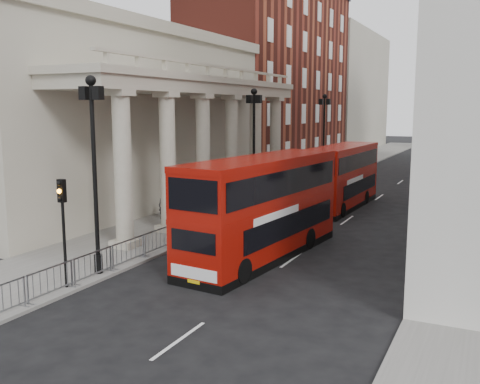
{
  "coord_description": "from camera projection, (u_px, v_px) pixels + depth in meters",
  "views": [
    {
      "loc": [
        14.54,
        -13.21,
        7.1
      ],
      "look_at": [
        2.52,
        11.44,
        2.8
      ],
      "focal_mm": 40.0,
      "sensor_mm": 36.0,
      "label": 1
    }
  ],
  "objects": [
    {
      "name": "traffic_light",
      "position": [
        63.0,
        213.0,
        20.62
      ],
      "size": [
        0.28,
        0.33,
        4.3
      ],
      "color": "black",
      "rests_on": "sidewalk_west"
    },
    {
      "name": "lamp_post_mid",
      "position": [
        254.0,
        141.0,
        36.39
      ],
      "size": [
        1.05,
        0.44,
        8.32
      ],
      "color": "black",
      "rests_on": "sidewalk_west"
    },
    {
      "name": "pedestrian_c",
      "position": [
        222.0,
        200.0,
        35.54
      ],
      "size": [
        1.02,
        0.8,
        1.84
      ],
      "primitive_type": "imported",
      "rotation": [
        0.0,
        0.0,
        6.01
      ],
      "color": "black",
      "rests_on": "sidewalk_west"
    },
    {
      "name": "west_building_far",
      "position": [
        345.0,
        92.0,
        93.17
      ],
      "size": [
        9.0,
        30.0,
        20.0
      ],
      "primitive_type": "cube",
      "color": "#A59F8A",
      "rests_on": "ground"
    },
    {
      "name": "pedestrian_b",
      "position": [
        173.0,
        206.0,
        34.16
      ],
      "size": [
        0.89,
        0.75,
        1.65
      ],
      "primitive_type": "imported",
      "rotation": [
        0.0,
        0.0,
        3.31
      ],
      "color": "black",
      "rests_on": "sidewalk_west"
    },
    {
      "name": "crowd_barriers",
      "position": [
        73.0,
        272.0,
        21.15
      ],
      "size": [
        0.5,
        18.75,
        1.1
      ],
      "color": "gray",
      "rests_on": "sidewalk_west"
    },
    {
      "name": "kerb",
      "position": [
        308.0,
        191.0,
        45.78
      ],
      "size": [
        0.2,
        140.0,
        0.14
      ],
      "primitive_type": "cube",
      "color": "slate",
      "rests_on": "ground"
    },
    {
      "name": "bus_near",
      "position": [
        263.0,
        206.0,
        25.41
      ],
      "size": [
        3.8,
        11.41,
        4.83
      ],
      "rotation": [
        0.0,
        0.0,
        -0.1
      ],
      "color": "#8E0E06",
      "rests_on": "ground"
    },
    {
      "name": "pedestrian_a",
      "position": [
        164.0,
        206.0,
        34.07
      ],
      "size": [
        0.73,
        0.63,
        1.68
      ],
      "primitive_type": "imported",
      "rotation": [
        0.0,
        0.0,
        0.45
      ],
      "color": "black",
      "rests_on": "sidewalk_west"
    },
    {
      "name": "ground",
      "position": [
        37.0,
        309.0,
        19.13
      ],
      "size": [
        260.0,
        260.0,
        0.0
      ],
      "primitive_type": "plane",
      "color": "black",
      "rests_on": "ground"
    },
    {
      "name": "lamp_post_north",
      "position": [
        324.0,
        132.0,
        50.59
      ],
      "size": [
        1.05,
        0.44,
        8.32
      ],
      "color": "black",
      "rests_on": "sidewalk_west"
    },
    {
      "name": "lamp_post_south",
      "position": [
        94.0,
        162.0,
        22.18
      ],
      "size": [
        1.05,
        0.44,
        8.32
      ],
      "color": "black",
      "rests_on": "sidewalk_west"
    },
    {
      "name": "sidewalk_west",
      "position": [
        276.0,
        189.0,
        47.06
      ],
      "size": [
        6.0,
        140.0,
        0.12
      ],
      "primitive_type": "cube",
      "color": "slate",
      "rests_on": "ground"
    },
    {
      "name": "portico_building",
      "position": [
        118.0,
        124.0,
        38.73
      ],
      "size": [
        9.0,
        28.0,
        12.0
      ],
      "primitive_type": "cube",
      "color": "#A59F8A",
      "rests_on": "ground"
    },
    {
      "name": "monument_column",
      "position": [
        454.0,
        58.0,
        95.75
      ],
      "size": [
        8.0,
        8.0,
        54.2
      ],
      "color": "#60605E",
      "rests_on": "ground"
    },
    {
      "name": "bus_far",
      "position": [
        342.0,
        175.0,
        38.45
      ],
      "size": [
        2.83,
        10.43,
        4.47
      ],
      "rotation": [
        0.0,
        0.0,
        -0.03
      ],
      "color": "#9E0F07",
      "rests_on": "ground"
    },
    {
      "name": "brick_building",
      "position": [
        276.0,
        76.0,
        64.6
      ],
      "size": [
        9.0,
        32.0,
        22.0
      ],
      "primitive_type": "cube",
      "color": "maroon",
      "rests_on": "ground"
    }
  ]
}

